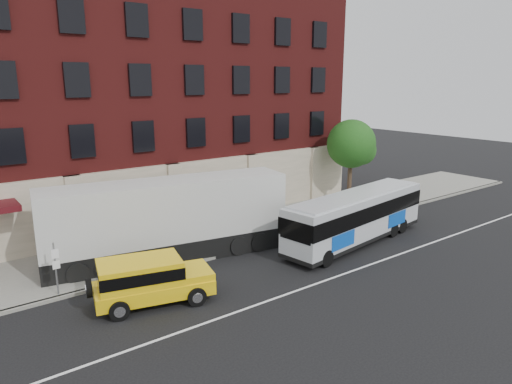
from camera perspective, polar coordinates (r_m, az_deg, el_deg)
ground at (r=20.84m, az=5.61°, el=-12.54°), size 120.00×120.00×0.00m
sidewalk at (r=27.58m, az=-7.16°, el=-5.76°), size 60.00×6.00×0.15m
kerb at (r=25.17m, az=-3.72°, el=-7.60°), size 60.00×0.25×0.15m
lane_line at (r=21.17m, az=4.67°, el=-12.07°), size 60.00×0.12×0.01m
building at (r=33.20m, az=-14.52°, el=10.44°), size 30.00×12.10×15.00m
sign_pole at (r=21.70m, az=-23.32°, el=-8.38°), size 0.30×0.20×2.50m
street_tree at (r=35.39m, az=11.65°, el=5.58°), size 3.60×3.60×6.20m
city_bus at (r=27.17m, az=12.19°, el=-2.84°), size 10.92×3.71×2.93m
yellow_suv at (r=20.16m, az=-13.11°, el=-10.27°), size 5.26×3.14×1.96m
shipping_container at (r=24.54m, az=-10.70°, el=-3.45°), size 12.79×4.69×4.18m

